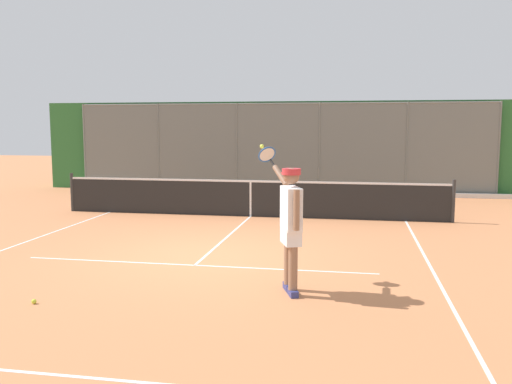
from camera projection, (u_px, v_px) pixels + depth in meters
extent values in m
plane|color=#C67A4C|center=(206.00, 255.00, 9.97)|extent=(60.00, 60.00, 0.00)
cube|color=white|center=(68.00, 376.00, 5.16)|extent=(7.94, 0.05, 0.01)
cube|color=white|center=(195.00, 265.00, 9.24)|extent=(6.20, 0.05, 0.01)
cube|color=white|center=(432.00, 269.00, 9.00)|extent=(0.05, 9.30, 0.01)
cube|color=white|center=(4.00, 250.00, 10.40)|extent=(0.05, 9.30, 0.01)
cube|color=white|center=(229.00, 236.00, 11.74)|extent=(0.05, 5.12, 0.01)
cylinder|color=slate|center=(499.00, 150.00, 17.71)|extent=(0.07, 0.07, 3.18)
cylinder|color=slate|center=(406.00, 149.00, 18.23)|extent=(0.07, 0.07, 3.18)
cylinder|color=slate|center=(319.00, 149.00, 18.75)|extent=(0.07, 0.07, 3.18)
cylinder|color=slate|center=(237.00, 148.00, 19.27)|extent=(0.07, 0.07, 3.18)
cylinder|color=slate|center=(159.00, 147.00, 19.79)|extent=(0.07, 0.07, 3.18)
cylinder|color=slate|center=(85.00, 147.00, 20.30)|extent=(0.07, 0.07, 3.18)
cylinder|color=slate|center=(278.00, 104.00, 18.82)|extent=(14.69, 0.05, 0.05)
cube|color=slate|center=(278.00, 148.00, 19.01)|extent=(14.69, 0.02, 3.18)
cube|color=#2D6B33|center=(280.00, 147.00, 19.64)|extent=(17.69, 0.90, 3.24)
cube|color=silver|center=(277.00, 191.00, 19.02)|extent=(15.69, 0.18, 0.15)
cylinder|color=#2D2D2D|center=(453.00, 201.00, 13.28)|extent=(0.09, 0.09, 1.07)
cylinder|color=#2D2D2D|center=(72.00, 192.00, 15.08)|extent=(0.09, 0.09, 1.07)
cube|color=black|center=(251.00, 199.00, 14.19)|extent=(10.10, 0.02, 0.91)
cube|color=white|center=(251.00, 181.00, 14.13)|extent=(10.10, 0.04, 0.05)
cube|color=white|center=(251.00, 199.00, 14.19)|extent=(0.05, 0.04, 0.91)
cube|color=navy|center=(293.00, 293.00, 7.59)|extent=(0.19, 0.28, 0.09)
cylinder|color=#8C664C|center=(293.00, 261.00, 7.54)|extent=(0.13, 0.13, 0.83)
cube|color=navy|center=(288.00, 287.00, 7.87)|extent=(0.19, 0.28, 0.09)
cylinder|color=#8C664C|center=(288.00, 256.00, 7.81)|extent=(0.13, 0.13, 0.83)
cube|color=white|center=(291.00, 235.00, 7.63)|extent=(0.36, 0.49, 0.26)
cube|color=white|center=(291.00, 208.00, 7.59)|extent=(0.37, 0.56, 0.60)
cylinder|color=#8C664C|center=(296.00, 210.00, 7.28)|extent=(0.08, 0.08, 0.55)
cylinder|color=#8C664C|center=(281.00, 176.00, 7.99)|extent=(0.31, 0.37, 0.31)
sphere|color=#8C664C|center=(291.00, 176.00, 7.53)|extent=(0.23, 0.23, 0.23)
cylinder|color=red|center=(291.00, 172.00, 7.52)|extent=(0.34, 0.34, 0.09)
cube|color=red|center=(289.00, 173.00, 7.65)|extent=(0.26, 0.26, 0.02)
cylinder|color=black|center=(273.00, 163.00, 8.20)|extent=(0.12, 0.15, 0.13)
torus|color=#28569E|center=(267.00, 154.00, 8.35)|extent=(0.35, 0.32, 0.26)
cylinder|color=silver|center=(267.00, 154.00, 8.35)|extent=(0.28, 0.26, 0.21)
sphere|color=#D6E042|center=(262.00, 146.00, 8.50)|extent=(0.07, 0.07, 0.07)
sphere|color=#C1D138|center=(34.00, 301.00, 7.25)|extent=(0.07, 0.07, 0.07)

